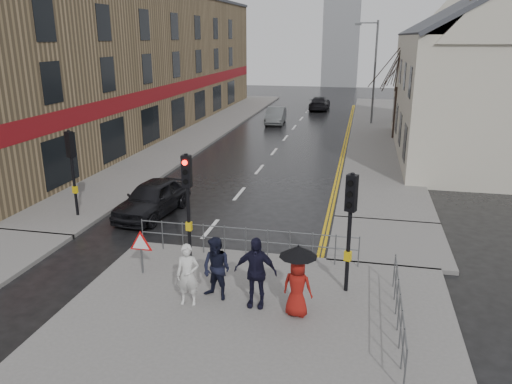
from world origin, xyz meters
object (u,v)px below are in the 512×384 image
at_px(pedestrian_a, 188,275).
at_px(pedestrian_b, 217,269).
at_px(car_parked, 153,198).
at_px(car_mid, 276,116).
at_px(pedestrian_with_umbrella, 298,276).
at_px(pedestrian_d, 255,272).

xyz_separation_m(pedestrian_a, pedestrian_b, (0.65, 0.44, 0.03)).
distance_m(car_parked, car_mid, 22.87).
relative_size(pedestrian_b, car_parked, 0.42).
xyz_separation_m(pedestrian_b, car_parked, (-4.53, 6.17, -0.30)).
relative_size(pedestrian_with_umbrella, pedestrian_d, 0.99).
bearing_deg(pedestrian_b, car_mid, 117.15).
distance_m(pedestrian_b, pedestrian_with_umbrella, 2.26).
bearing_deg(car_parked, pedestrian_d, -41.31).
bearing_deg(car_parked, pedestrian_with_umbrella, -37.17).
xyz_separation_m(pedestrian_b, pedestrian_with_umbrella, (2.22, -0.39, 0.21)).
bearing_deg(car_mid, pedestrian_with_umbrella, -82.33).
bearing_deg(pedestrian_d, pedestrian_with_umbrella, -12.91).
xyz_separation_m(pedestrian_d, car_parked, (-5.62, 6.31, -0.39)).
xyz_separation_m(pedestrian_a, car_parked, (-3.87, 6.61, -0.27)).
xyz_separation_m(pedestrian_b, car_mid, (-3.56, 29.02, -0.34)).
bearing_deg(pedestrian_a, car_mid, 89.38).
bearing_deg(pedestrian_with_umbrella, pedestrian_d, 167.63).
xyz_separation_m(pedestrian_b, pedestrian_d, (1.09, -0.14, 0.09)).
xyz_separation_m(pedestrian_with_umbrella, car_parked, (-6.75, 6.56, -0.51)).
relative_size(pedestrian_with_umbrella, car_mid, 0.47).
distance_m(pedestrian_b, car_parked, 7.66).
distance_m(pedestrian_with_umbrella, pedestrian_d, 1.16).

